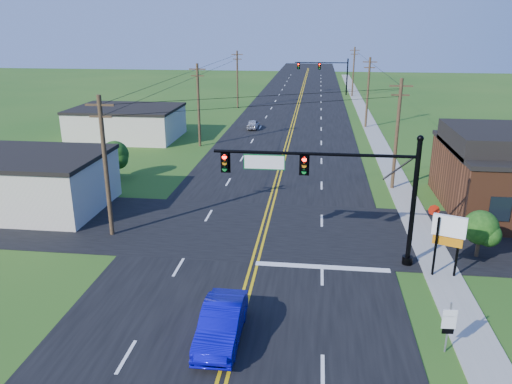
# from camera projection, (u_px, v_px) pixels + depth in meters

# --- Properties ---
(ground) EXTENTS (260.00, 260.00, 0.00)m
(ground) POSITION_uv_depth(u_px,v_px,m) (231.00, 336.00, 21.85)
(ground) COLOR #1F4E16
(ground) RESTS_ON ground
(road_main) EXTENTS (16.00, 220.00, 0.04)m
(road_main) POSITION_uv_depth(u_px,v_px,m) (292.00, 123.00, 68.86)
(road_main) COLOR black
(road_main) RESTS_ON ground
(road_cross) EXTENTS (70.00, 10.00, 0.04)m
(road_cross) POSITION_uv_depth(u_px,v_px,m) (261.00, 229.00, 33.13)
(road_cross) COLOR black
(road_cross) RESTS_ON ground
(sidewalk) EXTENTS (2.00, 160.00, 0.08)m
(sidewalk) POSITION_uv_depth(u_px,v_px,m) (377.00, 141.00, 58.24)
(sidewalk) COLOR gray
(sidewalk) RESTS_ON ground
(signal_mast_main) EXTENTS (11.30, 0.60, 7.48)m
(signal_mast_main) POSITION_uv_depth(u_px,v_px,m) (332.00, 182.00, 27.35)
(signal_mast_main) COLOR black
(signal_mast_main) RESTS_ON ground
(signal_mast_far) EXTENTS (10.98, 0.60, 7.48)m
(signal_mast_far) POSITION_uv_depth(u_px,v_px,m) (324.00, 70.00, 95.12)
(signal_mast_far) COLOR black
(signal_mast_far) RESTS_ON ground
(cream_bldg_near) EXTENTS (10.20, 8.20, 4.10)m
(cream_bldg_near) POSITION_uv_depth(u_px,v_px,m) (33.00, 182.00, 36.32)
(cream_bldg_near) COLOR beige
(cream_bldg_near) RESTS_ON ground
(cream_bldg_far) EXTENTS (12.20, 9.20, 3.70)m
(cream_bldg_far) POSITION_uv_depth(u_px,v_px,m) (127.00, 123.00, 59.19)
(cream_bldg_far) COLOR beige
(cream_bldg_far) RESTS_ON ground
(utility_pole_left_a) EXTENTS (1.80, 0.28, 9.00)m
(utility_pole_left_a) POSITION_uv_depth(u_px,v_px,m) (106.00, 165.00, 30.84)
(utility_pole_left_a) COLOR #372719
(utility_pole_left_a) RESTS_ON ground
(utility_pole_left_b) EXTENTS (1.80, 0.28, 9.00)m
(utility_pole_left_b) POSITION_uv_depth(u_px,v_px,m) (199.00, 104.00, 54.35)
(utility_pole_left_b) COLOR #372719
(utility_pole_left_b) RESTS_ON ground
(utility_pole_left_c) EXTENTS (1.80, 0.28, 9.00)m
(utility_pole_left_c) POSITION_uv_depth(u_px,v_px,m) (237.00, 78.00, 79.74)
(utility_pole_left_c) COLOR #372719
(utility_pole_left_c) RESTS_ON ground
(utility_pole_right_a) EXTENTS (1.80, 0.28, 9.00)m
(utility_pole_right_a) POSITION_uv_depth(u_px,v_px,m) (397.00, 133.00, 39.90)
(utility_pole_right_a) COLOR #372719
(utility_pole_right_a) RESTS_ON ground
(utility_pole_right_b) EXTENTS (1.80, 0.28, 9.00)m
(utility_pole_right_b) POSITION_uv_depth(u_px,v_px,m) (368.00, 91.00, 64.35)
(utility_pole_right_b) COLOR #372719
(utility_pole_right_b) RESTS_ON ground
(utility_pole_right_c) EXTENTS (1.80, 0.28, 9.00)m
(utility_pole_right_c) POSITION_uv_depth(u_px,v_px,m) (353.00, 71.00, 92.56)
(utility_pole_right_c) COLOR #372719
(utility_pole_right_c) RESTS_ON ground
(tree_right_back) EXTENTS (3.00, 3.00, 4.10)m
(tree_right_back) POSITION_uv_depth(u_px,v_px,m) (461.00, 149.00, 43.62)
(tree_right_back) COLOR #372719
(tree_right_back) RESTS_ON ground
(shrub_corner) EXTENTS (2.00, 2.00, 2.86)m
(shrub_corner) POSITION_uv_depth(u_px,v_px,m) (481.00, 228.00, 28.69)
(shrub_corner) COLOR #372719
(shrub_corner) RESTS_ON ground
(tree_left) EXTENTS (2.40, 2.40, 3.37)m
(tree_left) POSITION_uv_depth(u_px,v_px,m) (115.00, 155.00, 43.47)
(tree_left) COLOR #372719
(tree_left) RESTS_ON ground
(blue_car) EXTENTS (1.68, 4.80, 1.58)m
(blue_car) POSITION_uv_depth(u_px,v_px,m) (221.00, 324.00, 21.33)
(blue_car) COLOR #0A08B2
(blue_car) RESTS_ON ground
(distant_car) EXTENTS (1.40, 3.45, 1.17)m
(distant_car) POSITION_uv_depth(u_px,v_px,m) (253.00, 124.00, 64.72)
(distant_car) COLOR #BABABF
(distant_car) RESTS_ON ground
(route_sign) EXTENTS (0.59, 0.10, 2.34)m
(route_sign) POSITION_uv_depth(u_px,v_px,m) (449.00, 324.00, 20.35)
(route_sign) COLOR slate
(route_sign) RESTS_ON ground
(stop_sign) EXTENTS (0.73, 0.11, 2.07)m
(stop_sign) POSITION_uv_depth(u_px,v_px,m) (434.00, 213.00, 31.87)
(stop_sign) COLOR slate
(stop_sign) RESTS_ON ground
(pylon_sign) EXTENTS (1.68, 0.82, 3.51)m
(pylon_sign) POSITION_uv_depth(u_px,v_px,m) (449.00, 233.00, 26.19)
(pylon_sign) COLOR black
(pylon_sign) RESTS_ON ground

